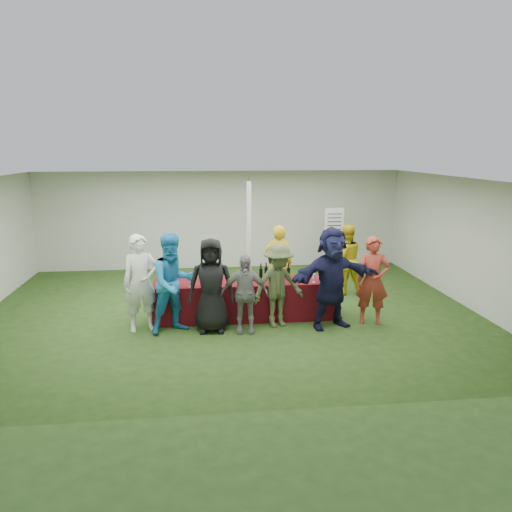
{
  "coord_description": "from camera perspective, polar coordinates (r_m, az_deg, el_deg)",
  "views": [
    {
      "loc": [
        -0.61,
        -9.77,
        3.31
      ],
      "look_at": [
        0.48,
        -0.36,
        1.25
      ],
      "focal_mm": 35.0,
      "sensor_mm": 36.0,
      "label": 1
    }
  ],
  "objects": [
    {
      "name": "customer_4",
      "position": [
        9.34,
        2.56,
        -3.39
      ],
      "size": [
        1.16,
        0.89,
        1.58
      ],
      "primitive_type": "imported",
      "rotation": [
        0.0,
        0.0,
        0.33
      ],
      "color": "#48542E",
      "rests_on": "ground"
    },
    {
      "name": "tent",
      "position": [
        11.2,
        -0.79,
        2.19
      ],
      "size": [
        10.0,
        10.0,
        10.0
      ],
      "color": "white",
      "rests_on": "ground"
    },
    {
      "name": "serving_table",
      "position": [
        9.9,
        -1.15,
        -4.98
      ],
      "size": [
        3.6,
        0.8,
        0.75
      ],
      "primitive_type": "cube",
      "color": "#590F14",
      "rests_on": "ground"
    },
    {
      "name": "customer_0",
      "position": [
        9.34,
        -13.03,
        -3.02
      ],
      "size": [
        0.75,
        0.59,
        1.8
      ],
      "primitive_type": "imported",
      "rotation": [
        0.0,
        0.0,
        0.27
      ],
      "color": "white",
      "rests_on": "ground"
    },
    {
      "name": "customer_3",
      "position": [
        9.05,
        -1.32,
        -4.32
      ],
      "size": [
        0.87,
        0.41,
        1.45
      ],
      "primitive_type": "imported",
      "rotation": [
        0.0,
        0.0,
        -0.07
      ],
      "color": "gray",
      "rests_on": "ground"
    },
    {
      "name": "water_bottle",
      "position": [
        9.84,
        -1.42,
        -2.19
      ],
      "size": [
        0.07,
        0.07,
        0.23
      ],
      "color": "silver",
      "rests_on": "serving_table"
    },
    {
      "name": "staff_back",
      "position": [
        11.6,
        10.21,
        -0.39
      ],
      "size": [
        0.83,
        0.68,
        1.61
      ],
      "primitive_type": "imported",
      "rotation": [
        0.0,
        0.0,
        3.23
      ],
      "color": "gold",
      "rests_on": "ground"
    },
    {
      "name": "bar_towel",
      "position": [
        10.11,
        7.93,
        -2.43
      ],
      "size": [
        0.25,
        0.18,
        0.03
      ],
      "primitive_type": "cube",
      "color": "white",
      "rests_on": "serving_table"
    },
    {
      "name": "wine_bottles",
      "position": [
        9.96,
        2.07,
        -1.91
      ],
      "size": [
        0.63,
        0.16,
        0.32
      ],
      "color": "black",
      "rests_on": "serving_table"
    },
    {
      "name": "wine_glasses",
      "position": [
        9.48,
        -3.66,
        -2.72
      ],
      "size": [
        2.81,
        0.14,
        0.16
      ],
      "color": "silver",
      "rests_on": "serving_table"
    },
    {
      "name": "customer_5",
      "position": [
        9.34,
        8.66,
        -2.49
      ],
      "size": [
        1.85,
        1.01,
        1.91
      ],
      "primitive_type": "imported",
      "rotation": [
        0.0,
        0.0,
        0.26
      ],
      "color": "#151638",
      "rests_on": "ground"
    },
    {
      "name": "dump_bucket",
      "position": [
        9.84,
        8.39,
        -2.4
      ],
      "size": [
        0.21,
        0.21,
        0.18
      ],
      "primitive_type": "cylinder",
      "color": "slate",
      "rests_on": "serving_table"
    },
    {
      "name": "customer_2",
      "position": [
        9.1,
        -5.14,
        -3.36
      ],
      "size": [
        0.87,
        0.59,
        1.73
      ],
      "primitive_type": "imported",
      "rotation": [
        0.0,
        0.0,
        -0.05
      ],
      "color": "black",
      "rests_on": "ground"
    },
    {
      "name": "staff_pourer",
      "position": [
        11.01,
        2.57,
        -0.75
      ],
      "size": [
        0.69,
        0.55,
        1.67
      ],
      "primitive_type": "imported",
      "rotation": [
        0.0,
        0.0,
        2.87
      ],
      "color": "gold",
      "rests_on": "ground"
    },
    {
      "name": "ground",
      "position": [
        10.34,
        -2.87,
        -6.43
      ],
      "size": [
        60.0,
        60.0,
        0.0
      ],
      "primitive_type": "plane",
      "color": "#284719",
      "rests_on": "ground"
    },
    {
      "name": "customer_6",
      "position": [
        9.73,
        13.2,
        -2.74
      ],
      "size": [
        0.7,
        0.55,
        1.69
      ],
      "primitive_type": "imported",
      "rotation": [
        0.0,
        0.0,
        -0.26
      ],
      "color": "#A63526",
      "rests_on": "ground"
    },
    {
      "name": "customer_1",
      "position": [
        9.14,
        -9.37,
        -3.09
      ],
      "size": [
        1.1,
        1.01,
        1.83
      ],
      "primitive_type": "imported",
      "rotation": [
        0.0,
        0.0,
        0.44
      ],
      "color": "#2083C3",
      "rests_on": "ground"
    },
    {
      "name": "wine_list_sign",
      "position": [
        13.05,
        8.92,
        3.32
      ],
      "size": [
        0.5,
        0.03,
        1.8
      ],
      "color": "slate",
      "rests_on": "ground"
    }
  ]
}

